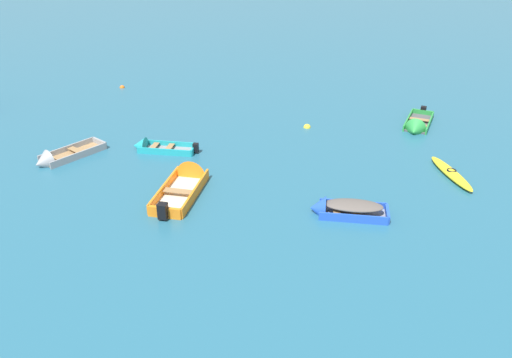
# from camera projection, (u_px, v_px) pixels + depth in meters

# --- Properties ---
(kayak_yellow_midfield_right) EXTENTS (1.50, 3.83, 0.36)m
(kayak_yellow_midfield_right) POSITION_uv_depth(u_px,v_px,m) (451.00, 173.00, 24.64)
(kayak_yellow_midfield_right) COLOR yellow
(kayak_yellow_midfield_right) RESTS_ON ground_plane
(rowboat_orange_near_camera) EXTENTS (2.12, 4.79, 1.43)m
(rowboat_orange_near_camera) POSITION_uv_depth(u_px,v_px,m) (187.00, 180.00, 23.84)
(rowboat_orange_near_camera) COLOR beige
(rowboat_orange_near_camera) RESTS_ON ground_plane
(rowboat_blue_outer_right) EXTENTS (3.38, 1.47, 1.12)m
(rowboat_blue_outer_right) POSITION_uv_depth(u_px,v_px,m) (340.00, 208.00, 21.46)
(rowboat_blue_outer_right) COLOR gray
(rowboat_blue_outer_right) RESTS_ON ground_plane
(rowboat_grey_midfield_left) EXTENTS (3.22, 3.75, 1.15)m
(rowboat_grey_midfield_left) POSITION_uv_depth(u_px,v_px,m) (55.00, 159.00, 26.06)
(rowboat_grey_midfield_left) COLOR #99754C
(rowboat_grey_midfield_left) RESTS_ON ground_plane
(rowboat_green_foreground_center) EXTENTS (2.53, 4.02, 1.24)m
(rowboat_green_foreground_center) POSITION_uv_depth(u_px,v_px,m) (416.00, 127.00, 30.00)
(rowboat_green_foreground_center) COLOR #4C4C51
(rowboat_green_foreground_center) RESTS_ON ground_plane
(rowboat_turquoise_far_right) EXTENTS (3.69, 1.36, 0.99)m
(rowboat_turquoise_far_right) POSITION_uv_depth(u_px,v_px,m) (153.00, 147.00, 27.38)
(rowboat_turquoise_far_right) COLOR gray
(rowboat_turquoise_far_right) RESTS_ON ground_plane
(mooring_buoy_midfield) EXTENTS (0.43, 0.43, 0.43)m
(mooring_buoy_midfield) POSITION_uv_depth(u_px,v_px,m) (307.00, 127.00, 30.37)
(mooring_buoy_midfield) COLOR yellow
(mooring_buoy_midfield) RESTS_ON ground_plane
(mooring_buoy_near_foreground) EXTENTS (0.37, 0.37, 0.37)m
(mooring_buoy_near_foreground) POSITION_uv_depth(u_px,v_px,m) (122.00, 88.00, 37.33)
(mooring_buoy_near_foreground) COLOR orange
(mooring_buoy_near_foreground) RESTS_ON ground_plane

